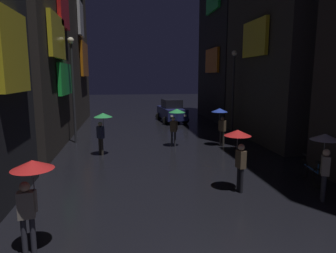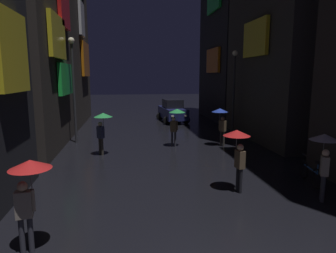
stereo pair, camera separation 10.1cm
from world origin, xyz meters
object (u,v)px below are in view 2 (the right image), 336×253
Objects in this scene: pedestrian_foreground_left_green at (102,122)px; streetlamp_left_far at (73,79)px; pedestrian_near_crossing_blue at (221,117)px; pedestrian_midstreet_left_clear at (324,149)px; bicycle_parked_at_storefront at (310,173)px; car_distant at (173,111)px; streetlamp_right_far at (234,83)px; pedestrian_midstreet_centre_red at (238,143)px; pedestrian_far_right_red at (28,180)px; pedestrian_foreground_right_green at (176,117)px.

pedestrian_foreground_left_green is 0.35× the size of streetlamp_left_far.
pedestrian_foreground_left_green is at bearing -169.97° from pedestrian_near_crossing_blue.
bicycle_parked_at_storefront is at bearing 68.40° from pedestrian_midstreet_left_clear.
streetlamp_right_far is (3.11, -6.20, 2.53)m from car_distant.
pedestrian_foreground_left_green reaches higher than bicycle_parked_at_storefront.
pedestrian_foreground_left_green is (-4.84, 5.43, 0.00)m from pedestrian_midstreet_centre_red.
pedestrian_near_crossing_blue is at bearing 51.94° from pedestrian_far_right_red.
pedestrian_near_crossing_blue is 0.35× the size of streetlamp_left_far.
streetlamp_left_far is 1.09× the size of streetlamp_right_far.
streetlamp_right_far reaches higher than pedestrian_foreground_right_green.
pedestrian_far_right_red is at bearing -116.90° from pedestrian_foreground_right_green.
pedestrian_far_right_red is 10.69m from pedestrian_foreground_right_green.
pedestrian_midstreet_centre_red is at bearing 25.80° from pedestrian_far_right_red.
pedestrian_midstreet_centre_red is at bearing -90.97° from car_distant.
pedestrian_far_right_red is 1.00× the size of pedestrian_foreground_left_green.
pedestrian_far_right_red is (-7.33, -9.36, 0.00)m from pedestrian_near_crossing_blue.
streetlamp_right_far is (0.96, 10.70, 1.79)m from pedestrian_midstreet_left_clear.
bicycle_parked_at_storefront is at bearing -33.00° from pedestrian_foreground_left_green.
pedestrian_midstreet_left_clear and pedestrian_foreground_left_green have the same top height.
streetlamp_right_far reaches higher than bicycle_parked_at_storefront.
pedestrian_far_right_red is at bearing -154.20° from pedestrian_midstreet_centre_red.
pedestrian_foreground_right_green is (-3.37, 7.78, 0.00)m from pedestrian_midstreet_left_clear.
pedestrian_near_crossing_blue reaches higher than bicycle_parked_at_storefront.
streetlamp_right_far reaches higher than pedestrian_foreground_left_green.
streetlamp_left_far reaches higher than bicycle_parked_at_storefront.
pedestrian_midstreet_centre_red and pedestrian_near_crossing_blue have the same top height.
bicycle_parked_at_storefront is (1.44, -6.20, -1.28)m from pedestrian_near_crossing_blue.
pedestrian_foreground_right_green is at bearing -146.10° from streetlamp_right_far.
pedestrian_foreground_right_green is at bearing 176.11° from pedestrian_near_crossing_blue.
car_distant is (-2.14, 16.90, -0.74)m from pedestrian_midstreet_left_clear.
pedestrian_far_right_red is (-5.80, -2.80, 0.00)m from pedestrian_midstreet_centre_red.
pedestrian_near_crossing_blue is 4.01m from streetlamp_right_far.
pedestrian_foreground_right_green is at bearing 98.16° from pedestrian_midstreet_centre_red.
streetlamp_left_far is at bearing 127.78° from pedestrian_midstreet_centre_red.
pedestrian_midstreet_left_clear is 8.48m from pedestrian_foreground_right_green.
pedestrian_midstreet_left_clear is 0.49× the size of car_distant.
pedestrian_near_crossing_blue is 1.18× the size of bicycle_parked_at_storefront.
pedestrian_midstreet_left_clear is 1.99m from bicycle_parked_at_storefront.
pedestrian_foreground_left_green is 11.62m from car_distant.
pedestrian_foreground_right_green is (-2.50, 0.17, 0.00)m from pedestrian_near_crossing_blue.
pedestrian_midstreet_centre_red and pedestrian_foreground_right_green have the same top height.
streetlamp_right_far is at bearing 33.90° from pedestrian_foreground_right_green.
pedestrian_midstreet_left_clear is at bearing -23.64° from pedestrian_midstreet_centre_red.
pedestrian_midstreet_centre_red is at bearing 156.36° from pedestrian_midstreet_left_clear.
car_distant is (-2.70, 15.48, 0.54)m from bicycle_parked_at_storefront.
pedestrian_foreground_left_green and pedestrian_foreground_right_green have the same top height.
bicycle_parked_at_storefront is 15.73m from car_distant.
car_distant is at bearing 116.61° from streetlamp_right_far.
pedestrian_midstreet_centre_red is 1.00× the size of pedestrian_foreground_left_green.
pedestrian_far_right_red is at bearing -108.03° from car_distant.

